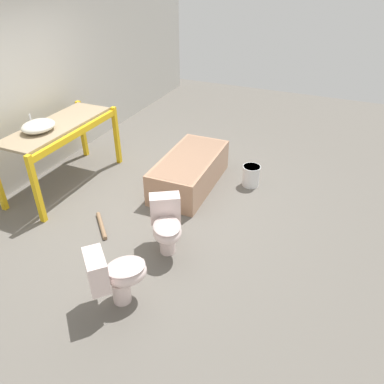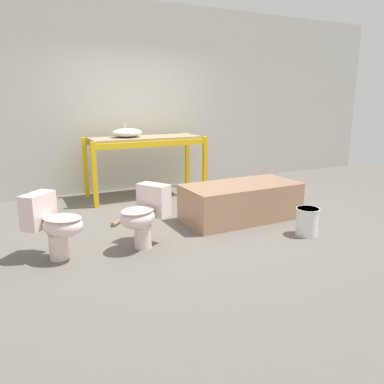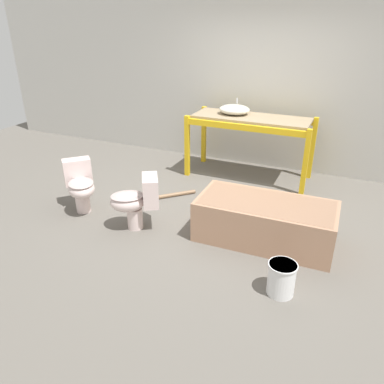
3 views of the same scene
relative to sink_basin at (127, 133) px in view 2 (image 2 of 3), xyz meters
name	(u,v)px [view 2 (image 2 of 3)]	position (x,y,z in m)	size (l,w,h in m)	color
ground_plane	(177,216)	(0.28, -1.31, -1.06)	(12.00, 12.00, 0.00)	#666059
warehouse_wall_rear	(132,98)	(0.28, 0.60, 0.54)	(10.80, 0.08, 3.20)	beige
shelving_rack	(146,146)	(0.29, -0.04, -0.22)	(1.92, 0.77, 0.99)	yellow
sink_basin	(127,133)	(0.00, 0.00, 0.00)	(0.48, 0.41, 0.23)	silver
bathtub_main	(241,199)	(1.01, -1.82, -0.78)	(1.57, 0.77, 0.49)	tan
toilet_near	(54,223)	(-1.40, -2.10, -0.68)	(0.66, 0.65, 0.67)	silver
toilet_far	(144,214)	(-0.48, -2.19, -0.68)	(0.67, 0.60, 0.67)	silver
bucket_white	(307,221)	(1.39, -2.69, -0.89)	(0.27, 0.27, 0.33)	white
loose_pipe	(124,218)	(-0.44, -1.19, -1.03)	(0.45, 0.44, 0.06)	#8C6B4C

